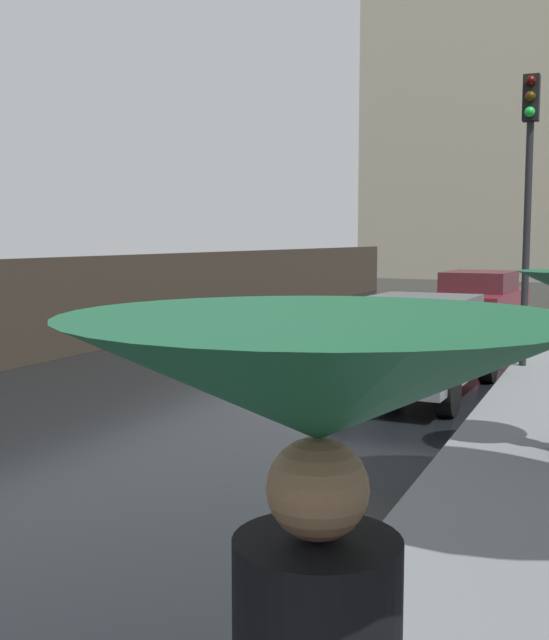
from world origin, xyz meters
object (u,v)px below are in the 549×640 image
at_px(car_maroon_near_kerb, 479,301).
at_px(car_grey_mid_road, 417,343).
at_px(traffic_light, 529,169).
at_px(pedestrian_with_umbrella_far, 317,487).

height_order(car_maroon_near_kerb, car_grey_mid_road, car_maroon_near_kerb).
distance_m(car_grey_mid_road, traffic_light, 3.85).
relative_size(pedestrian_with_umbrella_far, traffic_light, 0.41).
height_order(pedestrian_with_umbrella_far, traffic_light, traffic_light).
bearing_deg(car_grey_mid_road, traffic_light, 64.85).
relative_size(car_grey_mid_road, traffic_light, 0.85).
bearing_deg(pedestrian_with_umbrella_far, car_grey_mid_road, -63.39).
xyz_separation_m(pedestrian_with_umbrella_far, traffic_light, (-0.77, 12.29, 1.71)).
relative_size(car_grey_mid_road, pedestrian_with_umbrella_far, 2.06).
distance_m(car_grey_mid_road, pedestrian_with_umbrella_far, 10.14).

